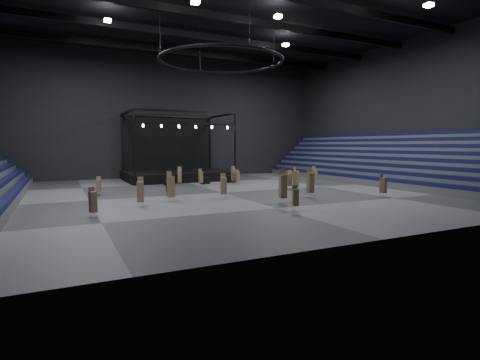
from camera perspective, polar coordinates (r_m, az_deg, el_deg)
name	(u,v)px	position (r m, az deg, el deg)	size (l,w,h in m)	color
floor	(222,193)	(37.90, -2.80, -1.92)	(50.00, 50.00, 0.00)	#565558
ceiling	(221,8)	(39.85, -2.93, 24.70)	(50.00, 42.00, 0.20)	black
wall_back	(166,117)	(57.66, -11.17, 9.44)	(50.00, 0.20, 18.00)	black
wall_front	(390,58)	(20.48, 21.93, 16.82)	(50.00, 0.20, 18.00)	black
wall_right	(401,112)	(52.85, 23.33, 9.49)	(0.20, 42.00, 18.00)	black
bleachers_right	(387,169)	(51.24, 21.52, 1.55)	(7.20, 40.00, 6.40)	#4B4B4E
stage	(176,169)	(53.03, -9.71, 1.66)	(14.00, 10.00, 9.20)	black
truss_ring	(221,61)	(38.48, -2.89, 17.66)	(12.30, 12.30, 5.15)	black
roof_girders	(221,17)	(39.59, -2.92, 23.61)	(49.00, 30.35, 0.70)	black
floodlights	(239,10)	(35.95, -0.18, 24.52)	(28.60, 16.60, 0.25)	white
flight_case_left	(169,182)	(45.34, -10.71, -0.29)	(1.23, 0.62, 0.82)	black
flight_case_mid	(205,181)	(46.36, -5.36, -0.12)	(1.17, 0.58, 0.78)	black
flight_case_right	(231,179)	(47.82, -1.46, 0.14)	(1.36, 0.68, 0.91)	black
chair_stack_0	(171,186)	(32.16, -10.51, -0.93)	(0.61, 0.61, 2.60)	silver
chair_stack_1	(234,174)	(46.29, -0.98, 0.87)	(0.51, 0.51, 2.21)	silver
chair_stack_2	(140,191)	(30.04, -14.94, -1.67)	(0.59, 0.59, 2.34)	silver
chair_stack_3	(93,201)	(26.65, -21.51, -3.05)	(0.54, 0.54, 2.05)	silver
chair_stack_4	(290,179)	(40.97, 7.61, 0.15)	(0.61, 0.61, 2.10)	silver
chair_stack_5	(295,197)	(27.65, 8.42, -2.59)	(0.54, 0.54, 1.88)	silver
chair_stack_6	(283,186)	(30.84, 6.55, -0.89)	(0.64, 0.64, 2.84)	silver
chair_stack_7	(296,178)	(40.32, 8.53, 0.28)	(0.60, 0.60, 2.47)	silver
chair_stack_8	(315,175)	(46.82, 11.29, 0.82)	(0.55, 0.55, 2.20)	silver
chair_stack_9	(310,182)	(34.72, 10.67, -0.37)	(0.55, 0.55, 2.69)	silver
chair_stack_10	(99,185)	(38.22, -20.74, -0.75)	(0.48, 0.48, 1.79)	silver
chair_stack_11	(238,177)	(45.63, -0.33, 0.53)	(0.44, 0.44, 1.79)	silver
chair_stack_12	(383,185)	(36.87, 20.99, -0.67)	(0.59, 0.59, 2.18)	silver
chair_stack_13	(180,176)	(44.62, -9.19, 0.64)	(0.58, 0.58, 2.26)	silver
chair_stack_14	(224,185)	(33.52, -2.52, -0.81)	(0.57, 0.57, 2.28)	silver
chair_stack_15	(201,177)	(44.30, -6.01, 0.48)	(0.46, 0.46, 2.02)	silver
man_center	(168,185)	(36.96, -10.85, -0.75)	(0.67, 0.44, 1.85)	black
crew_member	(281,178)	(45.18, 6.25, 0.29)	(0.81, 0.63, 1.66)	black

